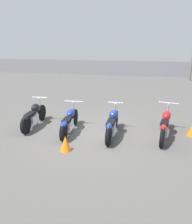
# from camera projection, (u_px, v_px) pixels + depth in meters

# --- Properties ---
(ground_plane) EXTENTS (60.00, 60.00, 0.00)m
(ground_plane) POSITION_uv_depth(u_px,v_px,m) (93.00, 134.00, 7.72)
(ground_plane) COLOR #514F4C
(fence_back) EXTENTS (40.00, 0.04, 1.34)m
(fence_back) POSITION_uv_depth(u_px,v_px,m) (124.00, 68.00, 20.23)
(fence_back) COLOR gray
(fence_back) RESTS_ON ground_plane
(motorcycle_slot_0) EXTENTS (0.62, 2.04, 1.01)m
(motorcycle_slot_0) POSITION_uv_depth(u_px,v_px,m) (34.00, 116.00, 8.23)
(motorcycle_slot_0) COLOR black
(motorcycle_slot_0) RESTS_ON ground_plane
(motorcycle_slot_1) EXTENTS (0.70, 2.08, 0.99)m
(motorcycle_slot_1) POSITION_uv_depth(u_px,v_px,m) (69.00, 121.00, 7.70)
(motorcycle_slot_1) COLOR black
(motorcycle_slot_1) RESTS_ON ground_plane
(motorcycle_slot_2) EXTENTS (0.55, 2.09, 1.04)m
(motorcycle_slot_2) POSITION_uv_depth(u_px,v_px,m) (112.00, 124.00, 7.37)
(motorcycle_slot_2) COLOR black
(motorcycle_slot_2) RESTS_ON ground_plane
(motorcycle_slot_3) EXTENTS (0.74, 2.20, 1.05)m
(motorcycle_slot_3) POSITION_uv_depth(u_px,v_px,m) (165.00, 125.00, 7.29)
(motorcycle_slot_3) COLOR black
(motorcycle_slot_3) RESTS_ON ground_plane
(traffic_cone_near) EXTENTS (0.35, 0.35, 0.44)m
(traffic_cone_near) POSITION_uv_depth(u_px,v_px,m) (192.00, 130.00, 7.50)
(traffic_cone_near) COLOR orange
(traffic_cone_near) RESTS_ON ground_plane
(traffic_cone_far) EXTENTS (0.33, 0.33, 0.48)m
(traffic_cone_far) POSITION_uv_depth(u_px,v_px,m) (65.00, 143.00, 6.45)
(traffic_cone_far) COLOR orange
(traffic_cone_far) RESTS_ON ground_plane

